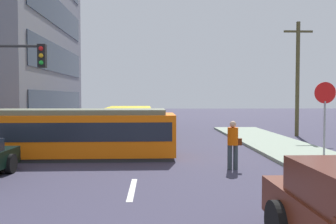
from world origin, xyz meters
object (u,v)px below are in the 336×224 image
at_px(parked_sedan_far, 36,133).
at_px(traffic_light_mast, 3,78).
at_px(pedestrian_crossing, 233,142).
at_px(streetcar_tram, 78,133).
at_px(city_bus, 129,121).
at_px(utility_pole_mid, 298,77).
at_px(stop_sign, 325,105).

distance_m(parked_sedan_far, traffic_light_mast, 6.22).
relative_size(pedestrian_crossing, traffic_light_mast, 0.37).
distance_m(streetcar_tram, city_bus, 6.48).
height_order(streetcar_tram, utility_pole_mid, utility_pole_mid).
bearing_deg(pedestrian_crossing, city_bus, 114.88).
distance_m(pedestrian_crossing, utility_pole_mid, 12.35).
bearing_deg(parked_sedan_far, stop_sign, -27.28).
relative_size(parked_sedan_far, stop_sign, 1.55).
xyz_separation_m(city_bus, utility_pole_mid, (10.44, 1.30, 2.68)).
relative_size(stop_sign, traffic_light_mast, 0.64).
xyz_separation_m(stop_sign, traffic_light_mast, (-11.48, 0.63, 0.99)).
bearing_deg(city_bus, streetcar_tram, -104.72).
height_order(city_bus, stop_sign, stop_sign).
relative_size(traffic_light_mast, utility_pole_mid, 0.63).
xyz_separation_m(parked_sedan_far, stop_sign, (12.13, -6.26, 1.57)).
height_order(pedestrian_crossing, traffic_light_mast, traffic_light_mast).
bearing_deg(traffic_light_mast, pedestrian_crossing, -7.05).
bearing_deg(utility_pole_mid, stop_sign, -106.58).
xyz_separation_m(city_bus, traffic_light_mast, (-3.97, -7.94, 2.11)).
relative_size(streetcar_tram, parked_sedan_far, 1.76).
bearing_deg(stop_sign, utility_pole_mid, 73.42).
bearing_deg(city_bus, utility_pole_mid, 7.12).
distance_m(pedestrian_crossing, traffic_light_mast, 8.48).
bearing_deg(parked_sedan_far, utility_pole_mid, 13.47).
relative_size(city_bus, pedestrian_crossing, 3.34).
bearing_deg(traffic_light_mast, streetcar_tram, 35.69).
height_order(stop_sign, traffic_light_mast, traffic_light_mast).
bearing_deg(utility_pole_mid, pedestrian_crossing, -121.57).
xyz_separation_m(traffic_light_mast, utility_pole_mid, (14.41, 9.24, 0.57)).
height_order(parked_sedan_far, traffic_light_mast, traffic_light_mast).
relative_size(city_bus, utility_pole_mid, 0.78).
bearing_deg(streetcar_tram, stop_sign, -14.07).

